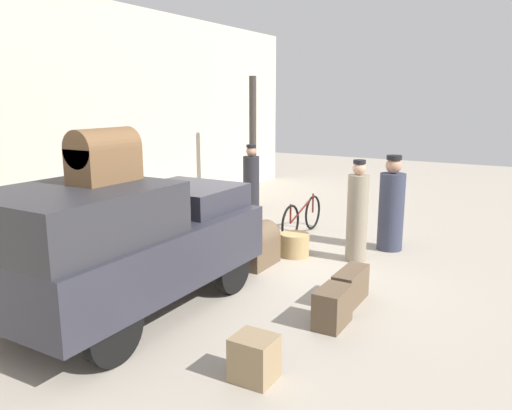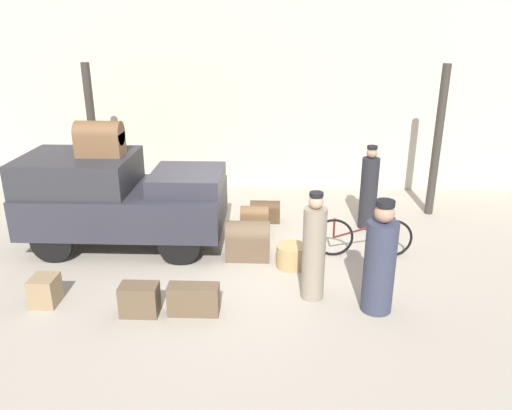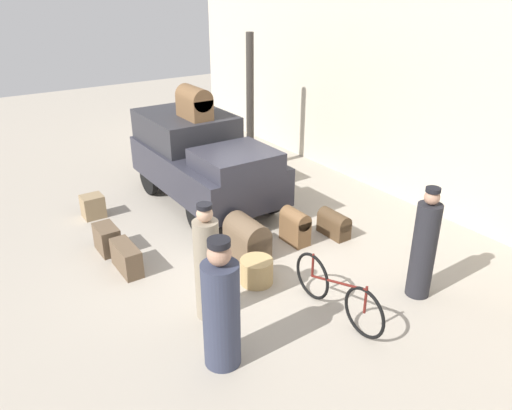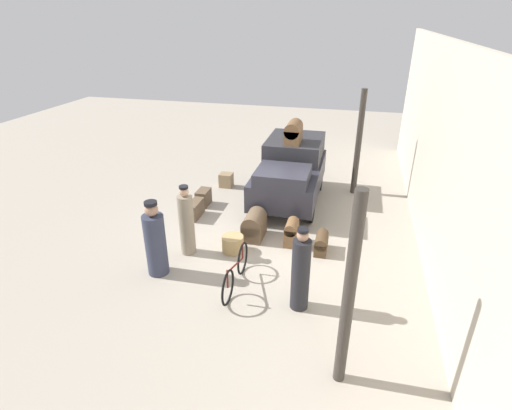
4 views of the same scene
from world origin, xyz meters
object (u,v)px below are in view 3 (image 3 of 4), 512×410
at_px(suitcase_black_upright, 334,223).
at_px(trunk_umber_medium, 107,239).
at_px(porter_with_bicycle, 207,266).
at_px(trunk_barrel_dark, 295,225).
at_px(trunk_large_brown, 93,206).
at_px(bicycle, 337,293).
at_px(porter_carrying_trunk, 221,310).
at_px(porter_lifting_near_truck, 424,247).
at_px(wicker_basket, 257,271).
at_px(truck, 202,157).
at_px(trunk_on_truck_roof, 194,102).
at_px(suitcase_tan_flat, 127,258).
at_px(trunk_wicker_pale, 247,238).

bearing_deg(suitcase_black_upright, trunk_umber_medium, -115.57).
distance_m(porter_with_bicycle, trunk_umber_medium, 2.58).
bearing_deg(trunk_barrel_dark, trunk_large_brown, -138.78).
height_order(bicycle, porter_carrying_trunk, porter_carrying_trunk).
xyz_separation_m(porter_with_bicycle, porter_carrying_trunk, (0.89, -0.31, -0.02)).
distance_m(porter_lifting_near_truck, porter_carrying_trunk, 3.08).
distance_m(wicker_basket, trunk_large_brown, 3.85).
xyz_separation_m(truck, suitcase_black_upright, (2.62, 1.19, -0.70)).
relative_size(bicycle, trunk_on_truck_roof, 2.17).
height_order(trunk_barrel_dark, suitcase_black_upright, trunk_barrel_dark).
xyz_separation_m(porter_lifting_near_truck, trunk_umber_medium, (-3.72, -3.31, -0.54)).
xyz_separation_m(porter_with_bicycle, suitcase_tan_flat, (-1.70, -0.52, -0.54)).
distance_m(porter_with_bicycle, suitcase_tan_flat, 1.86).
bearing_deg(trunk_barrel_dark, suitcase_tan_flat, -105.15).
xyz_separation_m(truck, suitcase_tan_flat, (1.69, -2.29, -0.71)).
bearing_deg(trunk_umber_medium, trunk_barrel_dark, 61.78).
distance_m(truck, porter_carrying_trunk, 4.77).
height_order(wicker_basket, trunk_large_brown, trunk_large_brown).
distance_m(bicycle, porter_carrying_trunk, 1.78).
xyz_separation_m(porter_with_bicycle, trunk_wicker_pale, (-1.04, 1.29, -0.44)).
distance_m(porter_carrying_trunk, trunk_barrel_dark, 3.17).
distance_m(truck, bicycle, 4.41).
height_order(wicker_basket, trunk_barrel_dark, trunk_barrel_dark).
bearing_deg(trunk_on_truck_roof, suitcase_tan_flat, -49.94).
bearing_deg(suitcase_tan_flat, truck, 126.45).
bearing_deg(trunk_wicker_pale, suitcase_black_upright, 81.04).
height_order(wicker_basket, trunk_umber_medium, trunk_umber_medium).
bearing_deg(wicker_basket, porter_with_bicycle, -73.44).
height_order(truck, suitcase_tan_flat, truck).
xyz_separation_m(truck, porter_with_bicycle, (3.39, -1.77, -0.17)).
bearing_deg(trunk_on_truck_roof, porter_lifting_near_truck, 11.29).
xyz_separation_m(suitcase_tan_flat, suitcase_black_upright, (0.93, 3.47, 0.01)).
xyz_separation_m(wicker_basket, trunk_on_truck_roof, (-3.33, 0.79, 1.79)).
bearing_deg(suitcase_tan_flat, trunk_wicker_pale, 69.76).
height_order(truck, trunk_umber_medium, truck).
bearing_deg(bicycle, porter_lifting_near_truck, 77.44).
relative_size(trunk_large_brown, trunk_barrel_dark, 0.72).
distance_m(bicycle, wicker_basket, 1.35).
bearing_deg(truck, bicycle, -4.55).
relative_size(trunk_large_brown, suitcase_black_upright, 0.71).
distance_m(porter_carrying_trunk, suitcase_black_upright, 3.70).
height_order(trunk_large_brown, trunk_on_truck_roof, trunk_on_truck_roof).
xyz_separation_m(truck, porter_carrying_trunk, (4.28, -2.08, -0.18)).
height_order(trunk_umber_medium, trunk_on_truck_roof, trunk_on_truck_roof).
xyz_separation_m(trunk_large_brown, trunk_umber_medium, (1.45, -0.21, 0.01)).
bearing_deg(trunk_wicker_pale, truck, 168.49).
height_order(wicker_basket, porter_lifting_near_truck, porter_lifting_near_truck).
xyz_separation_m(porter_lifting_near_truck, suitcase_black_upright, (-2.04, 0.21, -0.54)).
distance_m(porter_with_bicycle, porter_lifting_near_truck, 3.02).
xyz_separation_m(trunk_umber_medium, trunk_on_truck_roof, (-1.17, 2.34, 1.76)).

